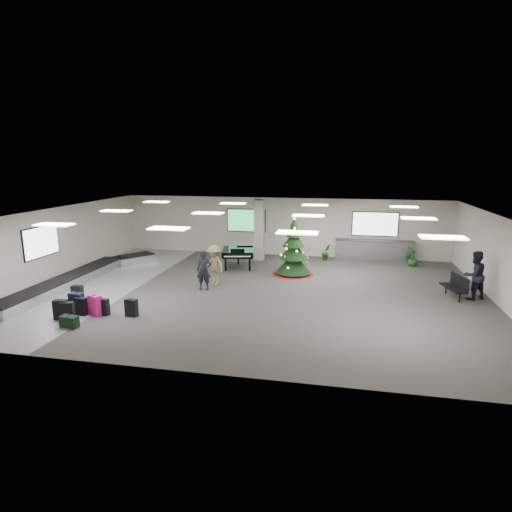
% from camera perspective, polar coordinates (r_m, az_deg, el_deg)
% --- Properties ---
extents(ground, '(18.00, 18.00, 0.00)m').
position_cam_1_polar(ground, '(17.44, 0.13, -4.72)').
color(ground, '#363431').
rests_on(ground, ground).
extents(room_envelope, '(18.02, 14.02, 3.21)m').
position_cam_1_polar(room_envelope, '(17.62, -0.66, 3.26)').
color(room_envelope, beige).
rests_on(room_envelope, ground).
extents(baggage_carousel, '(2.28, 9.71, 0.43)m').
position_cam_1_polar(baggage_carousel, '(20.30, -22.20, -2.55)').
color(baggage_carousel, silver).
rests_on(baggage_carousel, ground).
extents(service_counter, '(4.05, 0.65, 1.08)m').
position_cam_1_polar(service_counter, '(23.51, 15.44, 0.75)').
color(service_counter, silver).
rests_on(service_counter, ground).
extents(suitcase_0, '(0.45, 0.32, 0.65)m').
position_cam_1_polar(suitcase_0, '(15.58, -23.81, -6.76)').
color(suitcase_0, black).
rests_on(suitcase_0, ground).
extents(suitcase_1, '(0.41, 0.24, 0.64)m').
position_cam_1_polar(suitcase_1, '(15.93, -22.29, -6.23)').
color(suitcase_1, black).
rests_on(suitcase_1, ground).
extents(pink_suitcase, '(0.52, 0.41, 0.73)m').
position_cam_1_polar(pink_suitcase, '(15.71, -20.67, -6.17)').
color(pink_suitcase, '#D61B84').
rests_on(pink_suitcase, ground).
extents(suitcase_3, '(0.40, 0.25, 0.59)m').
position_cam_1_polar(suitcase_3, '(15.68, -19.68, -6.41)').
color(suitcase_3, black).
rests_on(suitcase_3, ground).
extents(navy_suitcase, '(0.49, 0.31, 0.75)m').
position_cam_1_polar(navy_suitcase, '(16.17, -22.79, -5.80)').
color(navy_suitcase, black).
rests_on(navy_suitcase, ground).
extents(suitcase_5, '(0.48, 0.30, 0.70)m').
position_cam_1_polar(suitcase_5, '(15.76, -24.57, -6.52)').
color(suitcase_5, black).
rests_on(suitcase_5, ground).
extents(green_duffel, '(0.59, 0.34, 0.40)m').
position_cam_1_polar(green_duffel, '(14.98, -23.63, -8.02)').
color(green_duffel, black).
rests_on(green_duffel, ground).
extents(suitcase_7, '(0.43, 0.26, 0.62)m').
position_cam_1_polar(suitcase_7, '(15.26, -16.28, -6.63)').
color(suitcase_7, black).
rests_on(suitcase_7, ground).
extents(suitcase_8, '(0.42, 0.27, 0.61)m').
position_cam_1_polar(suitcase_8, '(17.56, -22.70, -4.59)').
color(suitcase_8, black).
rests_on(suitcase_8, ground).
extents(christmas_tree, '(1.94, 1.94, 2.77)m').
position_cam_1_polar(christmas_tree, '(19.84, 5.02, 0.20)').
color(christmas_tree, '#6A1409').
rests_on(christmas_tree, ground).
extents(grand_piano, '(1.83, 2.17, 1.09)m').
position_cam_1_polar(grand_piano, '(21.03, -2.43, 0.48)').
color(grand_piano, black).
rests_on(grand_piano, ground).
extents(bench, '(0.77, 1.48, 0.90)m').
position_cam_1_polar(bench, '(18.18, 25.13, -3.56)').
color(bench, black).
rests_on(bench, ground).
extents(traveler_a, '(0.62, 0.43, 1.64)m').
position_cam_1_polar(traveler_a, '(17.57, -6.97, -1.90)').
color(traveler_a, black).
rests_on(traveler_a, ground).
extents(traveler_b, '(1.26, 1.12, 1.70)m').
position_cam_1_polar(traveler_b, '(18.25, -5.59, -1.23)').
color(traveler_b, '#8F7458').
rests_on(traveler_b, ground).
extents(traveler_bench, '(1.13, 1.04, 1.88)m').
position_cam_1_polar(traveler_bench, '(18.23, 27.11, -2.30)').
color(traveler_bench, black).
rests_on(traveler_bench, ground).
extents(potted_plant_left, '(0.61, 0.58, 0.86)m').
position_cam_1_polar(potted_plant_left, '(23.02, 9.31, 0.51)').
color(potted_plant_left, '#123912').
rests_on(potted_plant_left, ground).
extents(potted_plant_right, '(0.61, 0.61, 0.86)m').
position_cam_1_polar(potted_plant_right, '(22.81, 20.20, -0.22)').
color(potted_plant_right, '#123912').
rests_on(potted_plant_right, ground).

